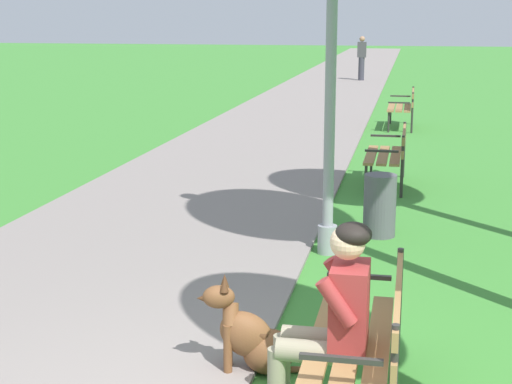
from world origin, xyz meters
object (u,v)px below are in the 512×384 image
park_bench_far (404,105)px  litter_bin (380,205)px  pedestrian_distant (362,58)px  park_bench_near (367,331)px  person_seated_on_near_bench (331,314)px  park_bench_mid (390,151)px  dog_brown (253,338)px  lamp_post_near (331,52)px

park_bench_far → litter_bin: (-0.13, -8.69, -0.16)m
litter_bin → pedestrian_distant: (-1.60, 20.87, 0.49)m
park_bench_near → person_seated_on_near_bench: person_seated_on_near_bench is taller
park_bench_near → park_bench_far: 12.67m
park_bench_mid → litter_bin: (-0.03, -2.64, -0.16)m
park_bench_far → dog_brown: park_bench_far is taller
dog_brown → person_seated_on_near_bench: bearing=-41.2°
park_bench_far → lamp_post_near: size_ratio=0.38×
person_seated_on_near_bench → dog_brown: (-0.58, 0.50, -0.42)m
lamp_post_near → pedestrian_distant: (-1.11, 21.64, -1.23)m
person_seated_on_near_bench → pedestrian_distant: size_ratio=0.76×
park_bench_far → park_bench_near: bearing=-90.2°
park_bench_far → pedestrian_distant: bearing=98.1°
dog_brown → lamp_post_near: (0.19, 2.88, 1.81)m
park_bench_mid → pedestrian_distant: (-1.63, 18.23, 0.33)m
lamp_post_near → pedestrian_distant: size_ratio=2.42×
dog_brown → park_bench_near: bearing=-22.7°
dog_brown → litter_bin: size_ratio=1.18×
dog_brown → litter_bin: 3.72m
park_bench_far → lamp_post_near: lamp_post_near is taller
person_seated_on_near_bench → litter_bin: person_seated_on_near_bench is taller
park_bench_near → pedestrian_distant: (-1.69, 24.85, 0.33)m
park_bench_mid → park_bench_far: bearing=89.0°
litter_bin → person_seated_on_near_bench: bearing=-91.6°
dog_brown → pedestrian_distant: 24.54m
park_bench_far → dog_brown: bearing=-93.8°
lamp_post_near → litter_bin: 1.95m
park_bench_near → person_seated_on_near_bench: size_ratio=1.20×
park_bench_mid → litter_bin: park_bench_mid is taller
park_bench_near → lamp_post_near: (-0.59, 3.21, 1.55)m
park_bench_mid → park_bench_far: (0.10, 6.05, 0.00)m
dog_brown → lamp_post_near: size_ratio=0.21×
pedestrian_distant → litter_bin: bearing=-85.6°
pedestrian_distant → park_bench_mid: bearing=-84.9°
park_bench_near → dog_brown: park_bench_near is taller
park_bench_mid → person_seated_on_near_bench: (-0.14, -6.80, 0.17)m
park_bench_far → pedestrian_distant: (-1.74, 12.18, 0.33)m
park_bench_near → person_seated_on_near_bench: 0.32m
pedestrian_distant → dog_brown: bearing=-87.9°
litter_bin → pedestrian_distant: bearing=94.4°
person_seated_on_near_bench → pedestrian_distant: 25.07m
dog_brown → pedestrian_distant: (-0.91, 24.52, 0.58)m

